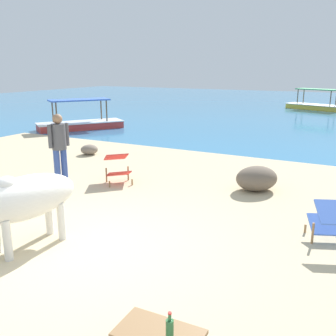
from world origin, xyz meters
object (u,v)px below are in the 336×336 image
object	(u,v)px
cow	(23,199)
boat_yellow	(316,105)
boat_red	(81,123)
deck_chair_far	(331,220)
deck_chair_near	(117,166)
bottle	(170,331)
person_standing	(59,144)

from	to	relation	value
cow	boat_yellow	world-z (taller)	boat_yellow
cow	boat_yellow	distance (m)	22.50
boat_red	deck_chair_far	bearing A→B (deg)	91.68
boat_red	boat_yellow	size ratio (longest dim) A/B	0.95
deck_chair_near	boat_red	xyz separation A→B (m)	(-6.10, 5.93, -0.13)
boat_yellow	deck_chair_near	bearing A→B (deg)	-76.57
bottle	boat_red	size ratio (longest dim) A/B	0.08
deck_chair_near	boat_red	size ratio (longest dim) A/B	0.25
bottle	boat_red	xyz separation A→B (m)	(-9.94, 10.68, -0.26)
boat_red	bottle	bearing A→B (deg)	77.89
deck_chair_far	person_standing	world-z (taller)	person_standing
boat_red	boat_yellow	world-z (taller)	same
deck_chair_near	person_standing	size ratio (longest dim) A/B	0.57
deck_chair_far	bottle	bearing A→B (deg)	142.90
person_standing	boat_red	distance (m)	8.40
bottle	deck_chair_near	distance (m)	6.11
bottle	boat_yellow	distance (m)	23.83
person_standing	deck_chair_far	bearing A→B (deg)	-165.99
bottle	deck_chair_far	size ratio (longest dim) A/B	0.32
deck_chair_near	person_standing	distance (m)	1.41
cow	deck_chair_near	xyz separation A→B (m)	(-0.75, 3.45, -0.38)
cow	deck_chair_near	world-z (taller)	cow
bottle	boat_yellow	world-z (taller)	boat_yellow
deck_chair_near	person_standing	world-z (taller)	person_standing
boat_red	person_standing	bearing A→B (deg)	72.03
deck_chair_near	deck_chair_far	xyz separation A→B (m)	(4.76, -1.19, 0.00)
deck_chair_near	deck_chair_far	size ratio (longest dim) A/B	1.01
bottle	deck_chair_far	bearing A→B (deg)	75.56
boat_yellow	bottle	bearing A→B (deg)	-66.17
cow	person_standing	world-z (taller)	person_standing
bottle	deck_chair_near	size ratio (longest dim) A/B	0.32
deck_chair_far	boat_red	bearing A→B (deg)	34.06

